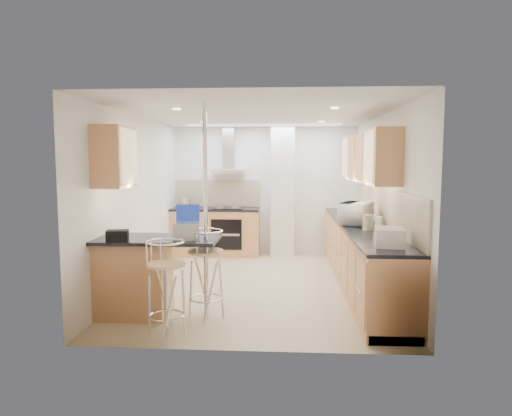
# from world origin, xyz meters

# --- Properties ---
(ground) EXTENTS (4.80, 4.80, 0.00)m
(ground) POSITION_xyz_m (0.00, 0.00, 0.00)
(ground) COLOR tan
(ground) RESTS_ON ground
(room_shell) EXTENTS (3.64, 4.84, 2.51)m
(room_shell) POSITION_xyz_m (0.32, 0.38, 1.54)
(room_shell) COLOR white
(room_shell) RESTS_ON ground
(right_counter) EXTENTS (0.63, 4.40, 0.92)m
(right_counter) POSITION_xyz_m (1.50, 0.00, 0.46)
(right_counter) COLOR tan
(right_counter) RESTS_ON ground
(back_counter) EXTENTS (1.70, 0.63, 0.92)m
(back_counter) POSITION_xyz_m (-0.95, 2.10, 0.46)
(back_counter) COLOR tan
(back_counter) RESTS_ON ground
(peninsula) EXTENTS (1.47, 0.72, 0.94)m
(peninsula) POSITION_xyz_m (-1.12, -1.45, 0.48)
(peninsula) COLOR tan
(peninsula) RESTS_ON ground
(microwave) EXTENTS (0.59, 0.68, 0.32)m
(microwave) POSITION_xyz_m (1.41, -0.05, 1.08)
(microwave) COLOR white
(microwave) RESTS_ON right_counter
(laptop) EXTENTS (0.30, 0.24, 0.19)m
(laptop) POSITION_xyz_m (-0.73, -1.56, 1.04)
(laptop) COLOR gray
(laptop) RESTS_ON peninsula
(bag) EXTENTS (0.26, 0.22, 0.13)m
(bag) POSITION_xyz_m (-1.47, -1.73, 1.00)
(bag) COLOR black
(bag) RESTS_ON peninsula
(bar_stool_near) EXTENTS (0.56, 0.56, 1.03)m
(bar_stool_near) POSITION_xyz_m (-0.84, -2.10, 0.52)
(bar_stool_near) COLOR tan
(bar_stool_near) RESTS_ON ground
(bar_stool_end) EXTENTS (0.55, 0.55, 1.05)m
(bar_stool_end) POSITION_xyz_m (-0.53, -1.50, 0.53)
(bar_stool_end) COLOR tan
(bar_stool_end) RESTS_ON ground
(jar_a) EXTENTS (0.15, 0.15, 0.16)m
(jar_a) POSITION_xyz_m (1.46, 0.99, 1.00)
(jar_a) COLOR silver
(jar_a) RESTS_ON right_counter
(jar_b) EXTENTS (0.12, 0.12, 0.16)m
(jar_b) POSITION_xyz_m (1.59, 1.32, 1.00)
(jar_b) COLOR silver
(jar_b) RESTS_ON right_counter
(jar_c) EXTENTS (0.17, 0.17, 0.20)m
(jar_c) POSITION_xyz_m (1.49, -0.55, 1.02)
(jar_c) COLOR beige
(jar_c) RESTS_ON right_counter
(jar_d) EXTENTS (0.13, 0.13, 0.16)m
(jar_d) POSITION_xyz_m (1.68, -0.35, 1.00)
(jar_d) COLOR white
(jar_d) RESTS_ON right_counter
(bread_bin) EXTENTS (0.34, 0.41, 0.20)m
(bread_bin) POSITION_xyz_m (1.51, -1.72, 1.02)
(bread_bin) COLOR silver
(bread_bin) RESTS_ON right_counter
(kettle) EXTENTS (0.16, 0.16, 0.23)m
(kettle) POSITION_xyz_m (-1.52, 2.06, 1.03)
(kettle) COLOR silver
(kettle) RESTS_ON back_counter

